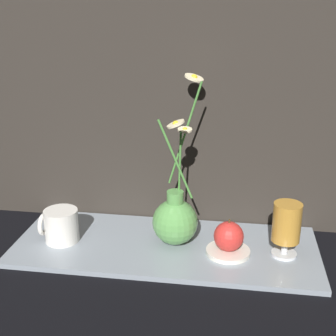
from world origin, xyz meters
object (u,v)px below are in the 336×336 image
object	(u,v)px
vase_with_flowers	(175,218)
yellow_mug	(61,225)
orange_fruit	(229,236)
tea_glass	(287,224)

from	to	relation	value
vase_with_flowers	yellow_mug	bearing A→B (deg)	-173.45
vase_with_flowers	yellow_mug	size ratio (longest dim) A/B	4.30
vase_with_flowers	orange_fruit	size ratio (longest dim) A/B	5.12
vase_with_flowers	orange_fruit	bearing A→B (deg)	-15.21
tea_glass	vase_with_flowers	bearing A→B (deg)	175.10
vase_with_flowers	orange_fruit	xyz separation A→B (m)	(0.12, -0.03, -0.02)
yellow_mug	orange_fruit	xyz separation A→B (m)	(0.39, -0.00, 0.00)
orange_fruit	vase_with_flowers	bearing A→B (deg)	164.79
tea_glass	yellow_mug	bearing A→B (deg)	-178.95
yellow_mug	vase_with_flowers	bearing A→B (deg)	6.55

